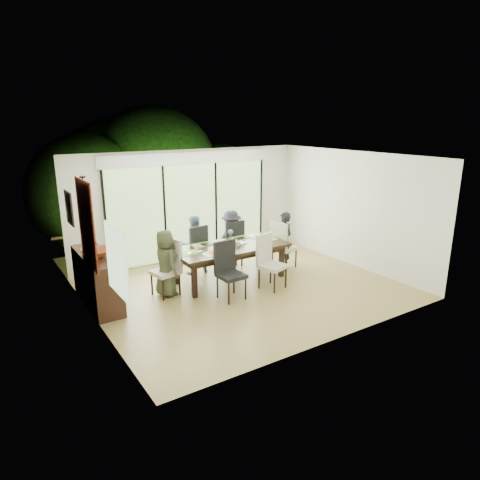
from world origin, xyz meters
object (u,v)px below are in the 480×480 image
person_left_end (166,263)px  person_far_left (193,245)px  sideboard (97,280)px  bowl (96,253)px  cup_a (197,247)px  laptop (196,253)px  chair_right_end (285,244)px  chair_near_left (231,271)px  person_right_end (284,240)px  table_top (230,247)px  chair_far_left (193,249)px  vase (231,242)px  cup_c (258,237)px  chair_near_right (273,262)px  person_far_right (231,238)px  chair_far_right (231,242)px  chair_left_end (165,268)px  cup_b (238,244)px

person_left_end → person_far_left: same height
sideboard → bowl: bearing=-90.0°
cup_a → laptop: bearing=-121.0°
bowl → person_left_end: bearing=-8.4°
chair_right_end → chair_near_left: bearing=100.2°
chair_right_end → person_left_end: person_left_end is taller
person_right_end → bowl: size_ratio=2.56×
table_top → person_right_end: size_ratio=1.86×
person_left_end → chair_far_left: bearing=-55.7°
cup_a → vase: bearing=-7.6°
cup_c → laptop: bearing=-173.1°
table_top → chair_near_right: bearing=-60.1°
cup_a → chair_right_end: bearing=-3.9°
person_left_end → person_far_right: (2.03, 0.83, 0.00)m
chair_near_right → vase: size_ratio=9.17×
bowl → cup_a: bearing=-1.1°
person_far_left → sideboard: person_far_left is taller
chair_far_right → person_far_right: bearing=96.8°
chair_near_left → table_top: bearing=57.1°
person_far_left → sideboard: size_ratio=0.76×
chair_far_left → cup_c: (1.25, -0.75, 0.26)m
chair_left_end → person_right_end: 2.98m
cup_c → bowl: 3.55m
person_far_left → person_right_end: bearing=151.9°
person_left_end → sideboard: bearing=72.0°
chair_near_right → cup_b: (-0.35, 0.77, 0.26)m
chair_far_left → cup_a: size_ratio=8.87×
chair_far_left → cup_c: chair_far_left is taller
cup_b → bowl: bowl is taller
person_far_left → cup_a: person_far_left is taller
table_top → cup_b: cup_b is taller
person_right_end → sideboard: person_right_end is taller
chair_right_end → chair_near_left: (-2.00, -0.87, 0.00)m
person_right_end → vase: bearing=-89.2°
chair_far_right → laptop: size_ratio=3.33×
person_left_end → laptop: size_ratio=3.91×
table_top → vase: size_ratio=20.00×
person_right_end → person_far_right: same height
chair_far_left → sideboard: bearing=4.7°
chair_right_end → chair_far_right: bearing=34.9°
cup_b → sideboard: 2.94m
chair_right_end → cup_b: (-1.35, -0.10, 0.26)m
chair_right_end → chair_far_right: 1.27m
table_top → cup_c: size_ratio=19.35×
chair_far_right → chair_near_left: (-1.05, -1.72, 0.00)m
chair_near_left → laptop: 0.87m
person_left_end → bowl: size_ratio=2.56×
person_left_end → table_top: bearing=-95.2°
chair_far_right → bowl: 3.40m
cup_c → cup_a: bearing=178.1°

